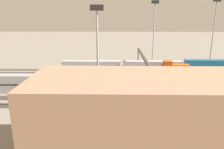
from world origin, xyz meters
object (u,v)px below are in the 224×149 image
object	(u,v)px
train_on_track_3	(151,75)
light_mast_0	(214,25)
train_on_track_5	(60,83)
train_on_track_1	(175,69)
train_on_track_0	(148,65)
light_mast_2	(154,26)
light_mast_1	(97,45)
signal_gantry	(144,61)
maintenance_shed	(195,118)

from	to	relation	value
train_on_track_3	light_mast_0	bearing A→B (deg)	-145.25
train_on_track_5	train_on_track_3	bearing A→B (deg)	-160.07
train_on_track_1	train_on_track_0	bearing A→B (deg)	-28.93
train_on_track_0	light_mast_2	size ratio (longest dim) A/B	2.48
train_on_track_3	light_mast_1	xyz separation A→B (m)	(15.60, 22.60, 12.86)
train_on_track_3	signal_gantry	size ratio (longest dim) A/B	1.79
signal_gantry	train_on_track_5	bearing A→B (deg)	16.80
light_mast_1	signal_gantry	world-z (taller)	light_mast_1
train_on_track_5	maintenance_shed	world-z (taller)	maintenance_shed
train_on_track_5	maintenance_shed	size ratio (longest dim) A/B	1.90
light_mast_1	light_mast_0	bearing A→B (deg)	-135.78
light_mast_2	maintenance_shed	xyz separation A→B (m)	(2.62, 57.51, -10.60)
train_on_track_5	signal_gantry	bearing A→B (deg)	-163.20
train_on_track_3	light_mast_2	distance (m)	24.09
light_mast_1	signal_gantry	xyz separation A→B (m)	(-12.86, -20.10, -7.75)
light_mast_1	light_mast_2	distance (m)	45.68
light_mast_2	light_mast_0	bearing A→B (deg)	178.67
signal_gantry	maintenance_shed	distance (m)	36.24
light_mast_0	train_on_track_3	bearing A→B (deg)	34.75
train_on_track_1	signal_gantry	xyz separation A→B (m)	(12.99, 12.50, 5.58)
train_on_track_5	light_mast_0	size ratio (longest dim) A/B	3.48
train_on_track_1	maintenance_shed	distance (m)	49.69
train_on_track_1	train_on_track_0	distance (m)	10.34
train_on_track_1	train_on_track_5	bearing A→B (deg)	27.86
light_mast_2	maintenance_shed	size ratio (longest dim) A/B	0.53
train_on_track_3	light_mast_1	distance (m)	30.32
light_mast_2	maintenance_shed	distance (m)	58.54
light_mast_1	light_mast_2	bearing A→B (deg)	-114.48
train_on_track_3	signal_gantry	xyz separation A→B (m)	(2.74, 2.50, 5.11)
light_mast_0	light_mast_2	world-z (taller)	light_mast_0
train_on_track_5	light_mast_1	xyz separation A→B (m)	(-11.97, 12.60, 12.86)
train_on_track_5	train_on_track_1	bearing A→B (deg)	-152.14
train_on_track_3	train_on_track_5	world-z (taller)	same
train_on_track_1	light_mast_2	size ratio (longest dim) A/B	0.37
train_on_track_3	train_on_track_1	bearing A→B (deg)	-135.72
train_on_track_0	maintenance_shed	size ratio (longest dim) A/B	1.32
train_on_track_0	light_mast_0	bearing A→B (deg)	-172.33
train_on_track_1	light_mast_2	bearing A→B (deg)	-52.20
train_on_track_0	train_on_track_5	xyz separation A→B (m)	(28.78, 25.00, 0.51)
train_on_track_1	light_mast_1	distance (m)	43.69
train_on_track_0	train_on_track_5	size ratio (longest dim) A/B	0.69
light_mast_0	train_on_track_1	bearing A→B (deg)	27.31
train_on_track_0	light_mast_1	xyz separation A→B (m)	(16.81, 37.60, 13.37)
maintenance_shed	light_mast_0	bearing A→B (deg)	-114.41
train_on_track_3	light_mast_0	xyz separation A→B (m)	(-26.54, -18.41, 14.84)
light_mast_0	maintenance_shed	size ratio (longest dim) A/B	0.55
train_on_track_5	light_mast_1	bearing A→B (deg)	133.55
light_mast_0	train_on_track_5	bearing A→B (deg)	27.70
light_mast_0	signal_gantry	distance (m)	37.27
light_mast_0	signal_gantry	bearing A→B (deg)	35.53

